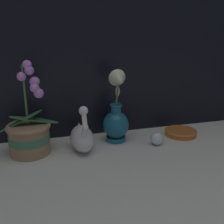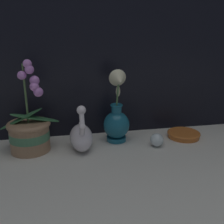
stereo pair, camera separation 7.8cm
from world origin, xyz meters
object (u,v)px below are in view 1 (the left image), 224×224
Objects in this scene: swan_figurine at (82,137)px; amber_dish at (181,132)px; glass_sphere at (157,139)px; orchid_potted_plant at (29,133)px; blue_vase at (116,119)px.

amber_dish is at bearing 3.60° from swan_figurine.
swan_figurine reaches higher than glass_sphere.
orchid_potted_plant is 2.49× the size of amber_dish.
blue_vase is at bearing 3.64° from orchid_potted_plant.
glass_sphere is at bearing -156.00° from amber_dish.
orchid_potted_plant is 0.65m from amber_dish.
blue_vase is 2.16× the size of amber_dish.
swan_figurine is at bearing -176.40° from amber_dish.
swan_figurine is at bearing -6.21° from orchid_potted_plant.
amber_dish is (0.65, 0.01, -0.07)m from orchid_potted_plant.
blue_vase reaches higher than glass_sphere.
glass_sphere is (0.50, -0.06, -0.05)m from orchid_potted_plant.
orchid_potted_plant is 0.50m from glass_sphere.
amber_dish is at bearing 0.63° from orchid_potted_plant.
blue_vase is 0.19m from glass_sphere.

